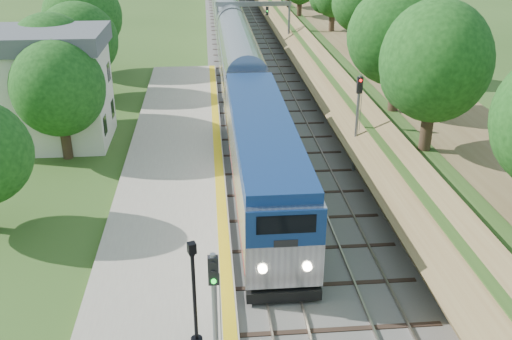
{
  "coord_description": "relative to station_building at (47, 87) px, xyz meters",
  "views": [
    {
      "loc": [
        -2.87,
        -9.5,
        15.11
      ],
      "look_at": [
        -0.5,
        17.62,
        2.8
      ],
      "focal_mm": 40.0,
      "sensor_mm": 36.0,
      "label": 1
    }
  ],
  "objects": [
    {
      "name": "train",
      "position": [
        14.0,
        32.78,
        -1.65
      ],
      "size": [
        3.26,
        108.25,
        4.79
      ],
      "color": "black",
      "rests_on": "trackbed"
    },
    {
      "name": "signal_platform",
      "position": [
        11.1,
        -25.18,
        -0.29
      ],
      "size": [
        0.33,
        0.26,
        5.57
      ],
      "color": "slate",
      "rests_on": "platform"
    },
    {
      "name": "lamppost_far",
      "position": [
        10.38,
        -22.64,
        -1.74
      ],
      "size": [
        0.44,
        0.44,
        4.42
      ],
      "color": "black",
      "rests_on": "platform"
    },
    {
      "name": "station_building",
      "position": [
        0.0,
        0.0,
        0.0
      ],
      "size": [
        8.6,
        6.6,
        8.0
      ],
      "color": "beige",
      "rests_on": "ground"
    },
    {
      "name": "trees_behind_platform",
      "position": [
        2.83,
        -9.33,
        0.44
      ],
      "size": [
        7.82,
        53.32,
        7.21
      ],
      "color": "#332316",
      "rests_on": "ground"
    },
    {
      "name": "platform",
      "position": [
        8.8,
        -14.0,
        -3.9
      ],
      "size": [
        6.4,
        68.0,
        0.38
      ],
      "primitive_type": "cube",
      "color": "gray",
      "rests_on": "ground"
    },
    {
      "name": "trackbed",
      "position": [
        16.0,
        30.0,
        -4.02
      ],
      "size": [
        9.5,
        170.0,
        0.28
      ],
      "color": "#4C4944",
      "rests_on": "ground"
    },
    {
      "name": "yellow_stripe",
      "position": [
        11.65,
        -14.0,
        -3.7
      ],
      "size": [
        0.55,
        68.0,
        0.01
      ],
      "primitive_type": "cube",
      "color": "gold",
      "rests_on": "platform"
    },
    {
      "name": "signal_gantry",
      "position": [
        16.47,
        24.99,
        0.73
      ],
      "size": [
        8.4,
        0.38,
        6.2
      ],
      "color": "slate",
      "rests_on": "ground"
    },
    {
      "name": "embankment",
      "position": [
        24.35,
        30.0,
        -2.14
      ],
      "size": [
        10.64,
        170.0,
        11.7
      ],
      "color": "brown",
      "rests_on": "ground"
    },
    {
      "name": "signal_farside",
      "position": [
        20.2,
        -7.04,
        -0.19
      ],
      "size": [
        0.34,
        0.27,
        6.19
      ],
      "color": "slate",
      "rests_on": "ground"
    }
  ]
}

